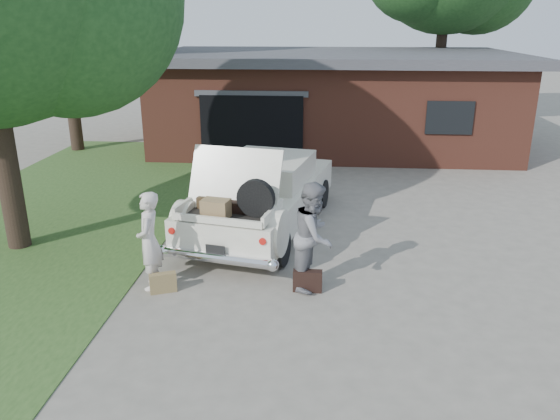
{
  "coord_description": "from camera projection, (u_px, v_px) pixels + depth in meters",
  "views": [
    {
      "loc": [
        0.78,
        -8.75,
        4.38
      ],
      "look_at": [
        0.0,
        0.6,
        1.1
      ],
      "focal_mm": 35.0,
      "sensor_mm": 36.0,
      "label": 1
    }
  ],
  "objects": [
    {
      "name": "grass_strip",
      "position": [
        59.0,
        214.0,
        12.99
      ],
      "size": [
        6.0,
        16.0,
        0.02
      ],
      "primitive_type": "cube",
      "color": "#2D4C1E",
      "rests_on": "ground"
    },
    {
      "name": "house",
      "position": [
        331.0,
        98.0,
        19.91
      ],
      "size": [
        12.8,
        7.8,
        3.3
      ],
      "color": "brown",
      "rests_on": "ground"
    },
    {
      "name": "woman_left",
      "position": [
        149.0,
        241.0,
        9.19
      ],
      "size": [
        0.5,
        0.68,
        1.71
      ],
      "primitive_type": "imported",
      "rotation": [
        0.0,
        0.0,
        -1.42
      ],
      "color": "beige",
      "rests_on": "ground"
    },
    {
      "name": "sedan",
      "position": [
        263.0,
        195.0,
        11.85
      ],
      "size": [
        3.12,
        5.68,
        2.14
      ],
      "rotation": [
        0.0,
        0.0,
        -0.21
      ],
      "color": "white",
      "rests_on": "ground"
    },
    {
      "name": "suitcase_left",
      "position": [
        163.0,
        283.0,
        9.23
      ],
      "size": [
        0.47,
        0.3,
        0.35
      ],
      "primitive_type": "cube",
      "rotation": [
        0.0,
        0.0,
        0.39
      ],
      "color": "olive",
      "rests_on": "ground"
    },
    {
      "name": "ground",
      "position": [
        277.0,
        279.0,
        9.74
      ],
      "size": [
        90.0,
        90.0,
        0.0
      ],
      "primitive_type": "plane",
      "color": "gray",
      "rests_on": "ground"
    },
    {
      "name": "suitcase_right",
      "position": [
        308.0,
        281.0,
        9.25
      ],
      "size": [
        0.5,
        0.17,
        0.38
      ],
      "primitive_type": "cube",
      "rotation": [
        0.0,
        0.0,
        -0.02
      ],
      "color": "black",
      "rests_on": "ground"
    },
    {
      "name": "woman_right",
      "position": [
        314.0,
        236.0,
        9.2
      ],
      "size": [
        0.92,
        1.06,
        1.87
      ],
      "primitive_type": "imported",
      "rotation": [
        0.0,
        0.0,
        1.31
      ],
      "color": "gray",
      "rests_on": "ground"
    }
  ]
}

